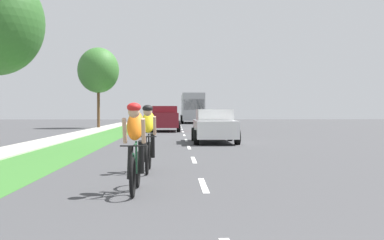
{
  "coord_description": "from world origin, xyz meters",
  "views": [
    {
      "loc": [
        -0.55,
        -1.3,
        1.43
      ],
      "look_at": [
        0.3,
        22.03,
        0.99
      ],
      "focal_mm": 43.61,
      "sensor_mm": 36.0,
      "label": 1
    }
  ],
  "objects_px": {
    "suv_maroon": "(165,118)",
    "pickup_black": "(167,117)",
    "cyclist_trailing": "(148,138)",
    "bus_silver": "(192,107)",
    "street_tree_far": "(98,70)",
    "cyclist_lead": "(135,147)",
    "sedan_white": "(214,126)"
  },
  "relations": [
    {
      "from": "cyclist_lead",
      "to": "sedan_white",
      "type": "height_order",
      "value": "cyclist_lead"
    },
    {
      "from": "sedan_white",
      "to": "suv_maroon",
      "type": "relative_size",
      "value": 0.91
    },
    {
      "from": "cyclist_trailing",
      "to": "pickup_black",
      "type": "relative_size",
      "value": 0.34
    },
    {
      "from": "sedan_white",
      "to": "bus_silver",
      "type": "distance_m",
      "value": 35.85
    },
    {
      "from": "cyclist_lead",
      "to": "cyclist_trailing",
      "type": "xyz_separation_m",
      "value": [
        0.07,
        2.8,
        0.0
      ]
    },
    {
      "from": "cyclist_trailing",
      "to": "suv_maroon",
      "type": "height_order",
      "value": "suv_maroon"
    },
    {
      "from": "sedan_white",
      "to": "bus_silver",
      "type": "xyz_separation_m",
      "value": [
        0.3,
        35.83,
        1.21
      ]
    },
    {
      "from": "bus_silver",
      "to": "street_tree_far",
      "type": "relative_size",
      "value": 1.7
    },
    {
      "from": "street_tree_far",
      "to": "bus_silver",
      "type": "bearing_deg",
      "value": 63.63
    },
    {
      "from": "bus_silver",
      "to": "suv_maroon",
      "type": "bearing_deg",
      "value": -96.71
    },
    {
      "from": "suv_maroon",
      "to": "street_tree_far",
      "type": "xyz_separation_m",
      "value": [
        -5.78,
        6.44,
        3.94
      ]
    },
    {
      "from": "cyclist_lead",
      "to": "sedan_white",
      "type": "relative_size",
      "value": 0.4
    },
    {
      "from": "street_tree_far",
      "to": "sedan_white",
      "type": "bearing_deg",
      "value": -65.94
    },
    {
      "from": "suv_maroon",
      "to": "street_tree_far",
      "type": "bearing_deg",
      "value": 131.91
    },
    {
      "from": "cyclist_lead",
      "to": "sedan_white",
      "type": "xyz_separation_m",
      "value": [
        2.49,
        13.01,
        -0.04
      ]
    },
    {
      "from": "sedan_white",
      "to": "pickup_black",
      "type": "xyz_separation_m",
      "value": [
        -2.57,
        23.69,
        0.06
      ]
    },
    {
      "from": "bus_silver",
      "to": "cyclist_lead",
      "type": "bearing_deg",
      "value": -93.26
    },
    {
      "from": "cyclist_trailing",
      "to": "suv_maroon",
      "type": "bearing_deg",
      "value": 90.2
    },
    {
      "from": "cyclist_lead",
      "to": "suv_maroon",
      "type": "bearing_deg",
      "value": 90.02
    },
    {
      "from": "cyclist_lead",
      "to": "bus_silver",
      "type": "relative_size",
      "value": 0.15
    },
    {
      "from": "sedan_white",
      "to": "suv_maroon",
      "type": "bearing_deg",
      "value": 101.66
    },
    {
      "from": "cyclist_lead",
      "to": "bus_silver",
      "type": "distance_m",
      "value": 48.92
    },
    {
      "from": "cyclist_trailing",
      "to": "suv_maroon",
      "type": "relative_size",
      "value": 0.37
    },
    {
      "from": "cyclist_trailing",
      "to": "pickup_black",
      "type": "height_order",
      "value": "pickup_black"
    },
    {
      "from": "pickup_black",
      "to": "bus_silver",
      "type": "xyz_separation_m",
      "value": [
        2.86,
        12.13,
        1.15
      ]
    },
    {
      "from": "cyclist_trailing",
      "to": "sedan_white",
      "type": "bearing_deg",
      "value": 76.67
    },
    {
      "from": "sedan_white",
      "to": "cyclist_trailing",
      "type": "bearing_deg",
      "value": -103.33
    },
    {
      "from": "cyclist_lead",
      "to": "pickup_black",
      "type": "relative_size",
      "value": 0.34
    },
    {
      "from": "suv_maroon",
      "to": "cyclist_trailing",
      "type": "bearing_deg",
      "value": -89.8
    },
    {
      "from": "suv_maroon",
      "to": "pickup_black",
      "type": "xyz_separation_m",
      "value": [
        -0.07,
        11.6,
        -0.12
      ]
    },
    {
      "from": "pickup_black",
      "to": "bus_silver",
      "type": "distance_m",
      "value": 12.52
    },
    {
      "from": "cyclist_trailing",
      "to": "street_tree_far",
      "type": "relative_size",
      "value": 0.25
    }
  ]
}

